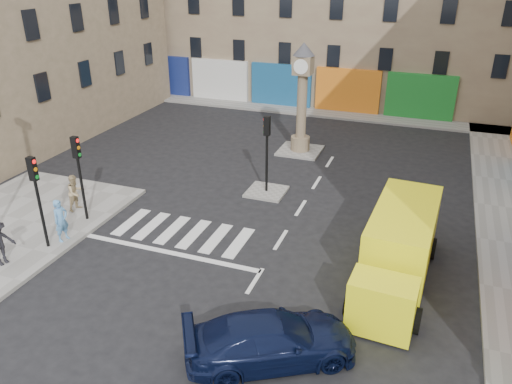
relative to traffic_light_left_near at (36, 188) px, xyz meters
The scene contains 14 objects.
ground 8.71m from the traffic_light_left_near, ahead, with size 120.00×120.00×0.00m, color black.
sidewalk_right 19.79m from the traffic_light_left_near, 29.96° to the left, with size 2.60×30.00×0.15m, color gray.
sidewalk_far 22.56m from the traffic_light_left_near, 78.94° to the left, with size 32.00×2.40×0.15m, color gray.
island_near 10.35m from the traffic_light_left_near, 51.07° to the left, with size 1.80×1.80×0.12m, color gray.
island_far 15.38m from the traffic_light_left_near, 65.46° to the left, with size 2.40×2.40×0.12m, color gray.
building_left 16.66m from the traffic_light_left_near, 132.20° to the left, with size 8.00×20.00×15.00m, color #8F795D.
traffic_light_left_near is the anchor object (origin of this frame).
traffic_light_left_far 2.40m from the traffic_light_left_near, 90.00° to the left, with size 0.28×0.22×3.70m.
traffic_light_island 10.03m from the traffic_light_left_near, 51.07° to the left, with size 0.28×0.22×3.70m.
clock_pillar 15.19m from the traffic_light_left_near, 65.45° to the left, with size 1.20×1.20×6.10m.
navy_sedan 10.52m from the traffic_light_left_near, 14.32° to the right, with size 1.97×4.84×1.40m, color black.
yellow_van 13.25m from the traffic_light_left_near, 11.69° to the left, with size 2.60×6.85×2.45m.
pedestrian_blue 1.73m from the traffic_light_left_near, 65.21° to the left, with size 0.64×0.42×1.75m, color #5B99D1.
pedestrian_tan 3.54m from the traffic_light_left_near, 107.27° to the left, with size 0.80×0.62×1.64m, color tan.
Camera 1 is at (5.05, -12.64, 10.35)m, focal length 35.00 mm.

